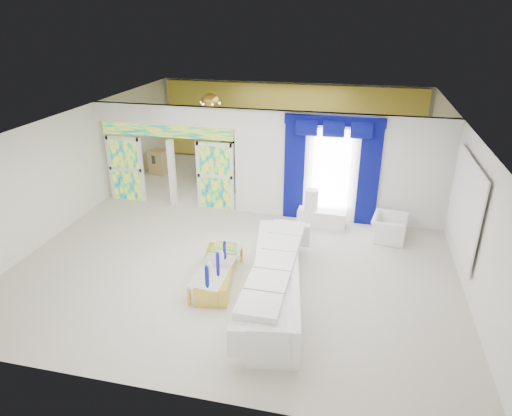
% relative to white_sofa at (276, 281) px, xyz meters
% --- Properties ---
extents(floor, '(12.00, 12.00, 0.00)m').
position_rel_white_sofa_xyz_m(floor, '(-1.17, 3.14, -0.39)').
color(floor, '#B7AF9E').
rests_on(floor, ground).
extents(dividing_wall, '(5.70, 0.18, 3.00)m').
position_rel_white_sofa_xyz_m(dividing_wall, '(0.98, 4.14, 1.11)').
color(dividing_wall, white).
rests_on(dividing_wall, ground).
extents(dividing_header, '(4.30, 0.18, 0.55)m').
position_rel_white_sofa_xyz_m(dividing_header, '(-4.02, 4.14, 2.33)').
color(dividing_header, white).
rests_on(dividing_header, dividing_wall).
extents(stained_panel_left, '(0.95, 0.04, 2.00)m').
position_rel_white_sofa_xyz_m(stained_panel_left, '(-5.44, 4.14, 0.61)').
color(stained_panel_left, '#994C3F').
rests_on(stained_panel_left, ground).
extents(stained_panel_right, '(0.95, 0.04, 2.00)m').
position_rel_white_sofa_xyz_m(stained_panel_right, '(-2.59, 4.14, 0.61)').
color(stained_panel_right, '#994C3F').
rests_on(stained_panel_right, ground).
extents(stained_transom, '(4.00, 0.05, 0.35)m').
position_rel_white_sofa_xyz_m(stained_transom, '(-4.02, 4.14, 1.86)').
color(stained_transom, '#994C3F').
rests_on(stained_transom, dividing_header).
extents(window_pane, '(1.00, 0.02, 2.30)m').
position_rel_white_sofa_xyz_m(window_pane, '(0.73, 4.04, 1.06)').
color(window_pane, white).
rests_on(window_pane, dividing_wall).
extents(blue_drape_left, '(0.55, 0.10, 2.80)m').
position_rel_white_sofa_xyz_m(blue_drape_left, '(-0.27, 4.01, 1.01)').
color(blue_drape_left, '#030945').
rests_on(blue_drape_left, ground).
extents(blue_drape_right, '(0.55, 0.10, 2.80)m').
position_rel_white_sofa_xyz_m(blue_drape_right, '(1.73, 4.01, 1.01)').
color(blue_drape_right, '#030945').
rests_on(blue_drape_right, ground).
extents(blue_pelmet, '(2.60, 0.12, 0.25)m').
position_rel_white_sofa_xyz_m(blue_pelmet, '(0.73, 4.01, 2.43)').
color(blue_pelmet, '#030945').
rests_on(blue_pelmet, dividing_wall).
extents(wall_mirror, '(0.04, 2.70, 1.90)m').
position_rel_white_sofa_xyz_m(wall_mirror, '(3.77, 2.14, 1.16)').
color(wall_mirror, white).
rests_on(wall_mirror, ground).
extents(gold_curtains, '(9.70, 0.12, 2.90)m').
position_rel_white_sofa_xyz_m(gold_curtains, '(-1.17, 9.04, 1.11)').
color(gold_curtains, gold).
rests_on(gold_curtains, ground).
extents(white_sofa, '(1.53, 4.19, 0.78)m').
position_rel_white_sofa_xyz_m(white_sofa, '(0.00, 0.00, 0.00)').
color(white_sofa, white).
rests_on(white_sofa, ground).
extents(coffee_table, '(0.96, 2.04, 0.44)m').
position_rel_white_sofa_xyz_m(coffee_table, '(-1.35, 0.30, -0.17)').
color(coffee_table, gold).
rests_on(coffee_table, ground).
extents(console_table, '(1.32, 0.47, 0.43)m').
position_rel_white_sofa_xyz_m(console_table, '(0.59, 3.64, -0.17)').
color(console_table, white).
rests_on(console_table, ground).
extents(table_lamp, '(0.36, 0.36, 0.58)m').
position_rel_white_sofa_xyz_m(table_lamp, '(0.29, 3.64, 0.33)').
color(table_lamp, silver).
rests_on(table_lamp, console_table).
extents(armchair, '(0.98, 1.08, 0.62)m').
position_rel_white_sofa_xyz_m(armchair, '(2.34, 3.22, -0.08)').
color(armchair, white).
rests_on(armchair, ground).
extents(grand_piano, '(2.13, 2.45, 1.05)m').
position_rel_white_sofa_xyz_m(grand_piano, '(-2.80, 7.08, 0.13)').
color(grand_piano, black).
rests_on(grand_piano, ground).
extents(piano_bench, '(0.99, 0.62, 0.31)m').
position_rel_white_sofa_xyz_m(piano_bench, '(-2.80, 5.48, -0.24)').
color(piano_bench, black).
rests_on(piano_bench, ground).
extents(tv_console, '(0.68, 0.63, 0.86)m').
position_rel_white_sofa_xyz_m(tv_console, '(-5.54, 6.65, 0.04)').
color(tv_console, tan).
rests_on(tv_console, ground).
extents(chandelier, '(0.60, 0.60, 0.60)m').
position_rel_white_sofa_xyz_m(chandelier, '(-3.47, 6.54, 2.26)').
color(chandelier, gold).
rests_on(chandelier, ceiling).
extents(decanters, '(0.20, 1.23, 0.27)m').
position_rel_white_sofa_xyz_m(decanters, '(-1.37, 0.26, 0.14)').
color(decanters, '#1B1595').
rests_on(decanters, coffee_table).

